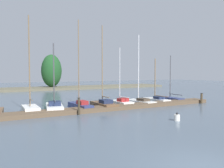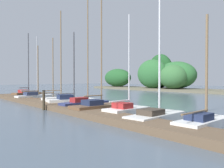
# 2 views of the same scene
# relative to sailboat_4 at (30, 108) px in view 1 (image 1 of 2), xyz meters

# --- Properties ---
(dock_pier) EXTENTS (30.95, 1.80, 0.35)m
(dock_pier) POSITION_rel_sailboat_4_xyz_m (3.48, -1.87, -0.27)
(dock_pier) COLOR brown
(dock_pier) RESTS_ON ground
(sailboat_4) EXTENTS (1.27, 3.07, 8.35)m
(sailboat_4) POSITION_rel_sailboat_4_xyz_m (0.00, 0.00, 0.00)
(sailboat_4) COLOR white
(sailboat_4) RESTS_ON ground
(sailboat_5) EXTENTS (2.12, 4.23, 6.11)m
(sailboat_5) POSITION_rel_sailboat_4_xyz_m (2.08, 0.01, -0.05)
(sailboat_5) COLOR white
(sailboat_5) RESTS_ON ground
(sailboat_6) EXTENTS (1.18, 4.27, 8.44)m
(sailboat_6) POSITION_rel_sailboat_4_xyz_m (4.46, -0.15, -0.03)
(sailboat_6) COLOR navy
(sailboat_6) RESTS_ON ground
(sailboat_7) EXTENTS (1.39, 4.03, 8.05)m
(sailboat_7) POSITION_rel_sailboat_4_xyz_m (6.74, -0.57, -0.05)
(sailboat_7) COLOR brown
(sailboat_7) RESTS_ON ground
(sailboat_8) EXTENTS (1.50, 3.14, 6.08)m
(sailboat_8) POSITION_rel_sailboat_4_xyz_m (8.98, -0.14, -0.11)
(sailboat_8) COLOR white
(sailboat_8) RESTS_ON ground
(sailboat_9) EXTENTS (1.69, 4.22, 7.52)m
(sailboat_9) POSITION_rel_sailboat_4_xyz_m (11.34, -0.23, -0.09)
(sailboat_9) COLOR white
(sailboat_9) RESTS_ON ground
(sailboat_10) EXTENTS (1.37, 3.81, 5.06)m
(sailboat_10) POSITION_rel_sailboat_4_xyz_m (13.80, -0.01, -0.10)
(sailboat_10) COLOR white
(sailboat_10) RESTS_ON ground
(sailboat_11) EXTENTS (1.09, 3.73, 5.53)m
(sailboat_11) POSITION_rel_sailboat_4_xyz_m (16.41, 0.36, -0.14)
(sailboat_11) COLOR navy
(sailboat_11) RESTS_ON ground
(mooring_piling_1) EXTENTS (0.22, 0.22, 1.42)m
(mooring_piling_1) POSITION_rel_sailboat_4_xyz_m (3.33, -2.96, 0.27)
(mooring_piling_1) COLOR #3D3323
(mooring_piling_1) RESTS_ON ground
(mooring_piling_2) EXTENTS (0.26, 0.26, 1.16)m
(mooring_piling_2) POSITION_rel_sailboat_4_xyz_m (17.86, -3.02, 0.14)
(mooring_piling_2) COLOR #4C3D28
(mooring_piling_2) RESTS_ON ground
(channel_buoy_0) EXTENTS (0.42, 0.42, 0.60)m
(channel_buoy_0) POSITION_rel_sailboat_4_xyz_m (8.68, -8.54, -0.21)
(channel_buoy_0) COLOR white
(channel_buoy_0) RESTS_ON ground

